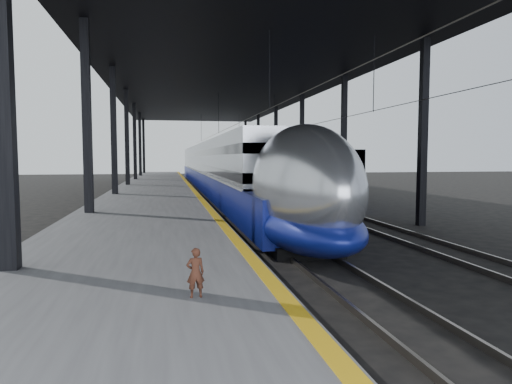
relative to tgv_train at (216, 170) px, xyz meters
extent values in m
plane|color=black|center=(-2.00, -27.46, -2.15)|extent=(160.00, 160.00, 0.00)
cube|color=#4C4C4F|center=(-5.50, -7.46, -1.65)|extent=(6.00, 80.00, 1.00)
cube|color=gold|center=(-2.70, -7.46, -1.15)|extent=(0.30, 80.00, 0.01)
cube|color=slate|center=(-0.72, -7.46, -2.07)|extent=(0.08, 80.00, 0.16)
cube|color=slate|center=(0.72, -7.46, -2.07)|extent=(0.08, 80.00, 0.16)
cube|color=slate|center=(4.28, -7.46, -2.07)|extent=(0.08, 80.00, 0.16)
cube|color=slate|center=(5.72, -7.46, -2.07)|extent=(0.08, 80.00, 0.16)
cube|color=black|center=(-7.80, -32.46, 2.35)|extent=(0.35, 0.35, 9.00)
cube|color=black|center=(-7.80, -22.46, 2.35)|extent=(0.35, 0.35, 9.00)
cube|color=black|center=(7.60, -22.46, 2.35)|extent=(0.35, 0.35, 9.00)
cube|color=black|center=(-7.80, -12.46, 2.35)|extent=(0.35, 0.35, 9.00)
cube|color=black|center=(7.60, -12.46, 2.35)|extent=(0.35, 0.35, 9.00)
cube|color=black|center=(-7.80, -2.46, 2.35)|extent=(0.35, 0.35, 9.00)
cube|color=black|center=(7.60, -2.46, 2.35)|extent=(0.35, 0.35, 9.00)
cube|color=black|center=(-7.80, 7.54, 2.35)|extent=(0.35, 0.35, 9.00)
cube|color=black|center=(7.60, 7.54, 2.35)|extent=(0.35, 0.35, 9.00)
cube|color=black|center=(-7.80, 17.54, 2.35)|extent=(0.35, 0.35, 9.00)
cube|color=black|center=(7.60, 17.54, 2.35)|extent=(0.35, 0.35, 9.00)
cube|color=black|center=(-7.80, 27.54, 2.35)|extent=(0.35, 0.35, 9.00)
cube|color=black|center=(7.60, 27.54, 2.35)|extent=(0.35, 0.35, 9.00)
cube|color=black|center=(-0.10, -7.46, 7.10)|extent=(18.00, 75.00, 0.45)
cylinder|color=slate|center=(0.00, -7.46, 3.35)|extent=(0.03, 74.00, 0.03)
cylinder|color=slate|center=(5.00, -7.46, 3.35)|extent=(0.03, 74.00, 0.03)
cube|color=#ACAEB3|center=(0.00, 4.01, 0.31)|extent=(3.10, 57.00, 4.28)
cube|color=navy|center=(0.00, 2.51, -1.03)|extent=(3.19, 62.00, 1.66)
cube|color=silver|center=(0.00, 4.01, -0.17)|extent=(3.21, 57.00, 0.11)
cube|color=black|center=(0.00, 4.01, 1.54)|extent=(3.15, 57.00, 0.45)
cube|color=black|center=(0.00, 4.01, 0.31)|extent=(3.15, 57.00, 0.45)
ellipsoid|color=#ACAEB3|center=(0.00, -27.49, 0.15)|extent=(3.10, 8.40, 4.28)
ellipsoid|color=navy|center=(0.00, -27.49, -1.08)|extent=(3.19, 8.40, 1.82)
ellipsoid|color=black|center=(0.00, -30.09, 1.00)|extent=(1.61, 2.20, 0.96)
cube|color=black|center=(0.00, -27.49, -1.95)|extent=(2.35, 2.60, 0.40)
cube|color=black|center=(0.00, -5.49, -1.95)|extent=(2.35, 2.60, 0.40)
cube|color=navy|center=(5.00, -9.74, -0.23)|extent=(2.69, 18.00, 3.65)
cube|color=#95989D|center=(5.00, -18.14, -0.23)|extent=(2.74, 1.20, 3.70)
cube|color=black|center=(5.00, -18.76, 0.58)|extent=(1.63, 0.06, 0.82)
cube|color=#A31B0C|center=(5.00, -18.76, -0.66)|extent=(1.15, 0.06, 0.53)
cube|color=#95989D|center=(5.00, 9.26, -0.23)|extent=(2.69, 18.00, 3.65)
cube|color=#95989D|center=(5.00, 28.26, -0.23)|extent=(2.69, 18.00, 3.65)
cube|color=black|center=(5.00, -15.74, -1.97)|extent=(2.11, 2.40, 0.36)
cube|color=black|center=(5.00, 6.26, -1.97)|extent=(2.11, 2.40, 0.36)
imported|color=#452317|center=(-4.15, -35.15, -0.74)|extent=(0.33, 0.24, 0.84)
camera|label=1|loc=(-4.60, -42.61, 1.17)|focal=32.00mm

